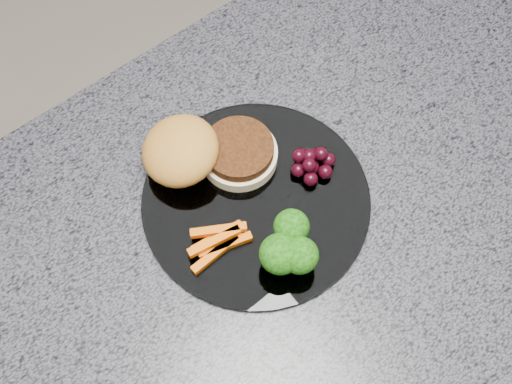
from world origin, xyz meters
TOP-DOWN VIEW (x-y plane):
  - island_cabinet at (0.00, 0.00)m, footprint 1.20×0.60m
  - countertop at (0.00, 0.00)m, footprint 1.20×0.60m
  - plate at (0.02, 0.05)m, footprint 0.26×0.26m
  - burger at (-0.00, 0.12)m, footprint 0.17×0.14m
  - carrot_sticks at (-0.05, 0.03)m, footprint 0.08×0.05m
  - broccoli at (0.00, -0.03)m, footprint 0.07×0.07m
  - grape_bunch at (0.09, 0.04)m, footprint 0.05×0.05m

SIDE VIEW (x-z plane):
  - island_cabinet at x=0.00m, z-range 0.00..0.86m
  - countertop at x=0.00m, z-range 0.86..0.90m
  - plate at x=0.02m, z-range 0.90..0.91m
  - carrot_sticks at x=-0.05m, z-range 0.91..0.92m
  - grape_bunch at x=0.09m, z-range 0.90..0.93m
  - burger at x=0.00m, z-range 0.90..0.95m
  - broccoli at x=0.00m, z-range 0.91..0.96m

